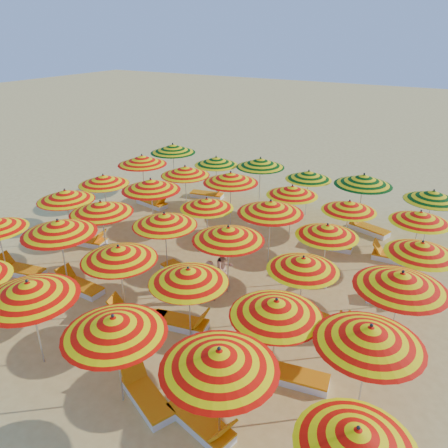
{
  "coord_description": "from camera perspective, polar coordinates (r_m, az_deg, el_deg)",
  "views": [
    {
      "loc": [
        7.15,
        -11.97,
        8.11
      ],
      "look_at": [
        0.0,
        0.5,
        1.6
      ],
      "focal_mm": 35.0,
      "sensor_mm": 36.0,
      "label": 1
    }
  ],
  "objects": [
    {
      "name": "umbrella_24",
      "position": [
        21.74,
        -10.65,
        8.22
      ],
      "size": [
        2.99,
        2.99,
        2.52
      ],
      "color": "silver",
      "rests_on": "ground"
    },
    {
      "name": "umbrella_21",
      "position": [
        15.67,
        6.1,
        2.2
      ],
      "size": [
        3.03,
        3.03,
        2.54
      ],
      "color": "silver",
      "rests_on": "ground"
    },
    {
      "name": "lounger_5",
      "position": [
        13.76,
        -11.34,
        -11.53
      ],
      "size": [
        1.82,
        1.02,
        0.69
      ],
      "rotation": [
        0.0,
        0.0,
        3.41
      ],
      "color": "white",
      "rests_on": "ground"
    },
    {
      "name": "lounger_10",
      "position": [
        13.59,
        12.29,
        -12.12
      ],
      "size": [
        1.79,
        0.81,
        0.69
      ],
      "rotation": [
        0.0,
        0.0,
        -0.13
      ],
      "color": "white",
      "rests_on": "ground"
    },
    {
      "name": "umbrella_25",
      "position": [
        20.16,
        -5.1,
        6.93
      ],
      "size": [
        2.74,
        2.74,
        2.39
      ],
      "color": "silver",
      "rests_on": "ground"
    },
    {
      "name": "umbrella_8",
      "position": [
        13.07,
        -13.58,
        -3.73
      ],
      "size": [
        2.82,
        2.82,
        2.39
      ],
      "color": "silver",
      "rests_on": "ground"
    },
    {
      "name": "umbrella_29",
      "position": [
        16.95,
        24.25,
        0.86
      ],
      "size": [
        2.71,
        2.71,
        2.24
      ],
      "color": "silver",
      "rests_on": "ground"
    },
    {
      "name": "lounger_3",
      "position": [
        17.33,
        -25.02,
        -5.48
      ],
      "size": [
        1.81,
        0.89,
        0.69
      ],
      "rotation": [
        0.0,
        0.0,
        3.33
      ],
      "color": "white",
      "rests_on": "ground"
    },
    {
      "name": "lounger_7",
      "position": [
        11.66,
        8.94,
        -19.03
      ],
      "size": [
        1.8,
        0.85,
        0.69
      ],
      "rotation": [
        0.0,
        0.0,
        3.3
      ],
      "color": "white",
      "rests_on": "ground"
    },
    {
      "name": "umbrella_32",
      "position": [
        21.18,
        4.78,
        7.99
      ],
      "size": [
        2.88,
        2.88,
        2.47
      ],
      "color": "silver",
      "rests_on": "ground"
    },
    {
      "name": "lounger_11",
      "position": [
        13.31,
        18.22,
        -13.8
      ],
      "size": [
        1.82,
        0.93,
        0.69
      ],
      "rotation": [
        0.0,
        0.0,
        3.35
      ],
      "color": "white",
      "rests_on": "ground"
    },
    {
      "name": "lounger_2",
      "position": [
        10.57,
        -2.93,
        -24.53
      ],
      "size": [
        1.82,
        1.01,
        0.69
      ],
      "rotation": [
        0.0,
        0.0,
        -0.26
      ],
      "color": "white",
      "rests_on": "ground"
    },
    {
      "name": "umbrella_27",
      "position": [
        18.15,
        8.9,
        4.33
      ],
      "size": [
        2.63,
        2.63,
        2.25
      ],
      "color": "silver",
      "rests_on": "ground"
    },
    {
      "name": "umbrella_10",
      "position": [
        10.5,
        6.83,
        -10.84
      ],
      "size": [
        2.68,
        2.68,
        2.37
      ],
      "color": "silver",
      "rests_on": "ground"
    },
    {
      "name": "umbrella_16",
      "position": [
        12.69,
        10.3,
        -5.12
      ],
      "size": [
        2.5,
        2.5,
        2.21
      ],
      "color": "silver",
      "rests_on": "ground"
    },
    {
      "name": "lounger_15",
      "position": [
        21.91,
        -9.32,
        2.73
      ],
      "size": [
        1.81,
        0.88,
        0.69
      ],
      "rotation": [
        0.0,
        0.0,
        -0.18
      ],
      "color": "white",
      "rests_on": "ground"
    },
    {
      "name": "umbrella_22",
      "position": [
        14.84,
        13.33,
        -0.83
      ],
      "size": [
        2.66,
        2.66,
        2.23
      ],
      "color": "silver",
      "rests_on": "ground"
    },
    {
      "name": "umbrella_19",
      "position": [
        18.06,
        -9.54,
        5.08
      ],
      "size": [
        2.62,
        2.62,
        2.55
      ],
      "color": "silver",
      "rests_on": "ground"
    },
    {
      "name": "umbrella_35",
      "position": [
        19.07,
        25.63,
        3.35
      ],
      "size": [
        2.75,
        2.75,
        2.32
      ],
      "color": "silver",
      "rests_on": "ground"
    },
    {
      "name": "lounger_19",
      "position": [
        19.85,
        18.32,
        -0.58
      ],
      "size": [
        1.83,
        1.1,
        0.69
      ],
      "rotation": [
        0.0,
        0.0,
        2.82
      ],
      "color": "white",
      "rests_on": "ground"
    },
    {
      "name": "lounger_4",
      "position": [
        15.6,
        -18.34,
        -7.71
      ],
      "size": [
        1.76,
        0.65,
        0.69
      ],
      "rotation": [
        0.0,
        0.0,
        3.1
      ],
      "color": "white",
      "rests_on": "ground"
    },
    {
      "name": "ground",
      "position": [
        16.13,
        -0.89,
        -5.82
      ],
      "size": [
        120.0,
        120.0,
        0.0
      ],
      "primitive_type": "plane",
      "color": "#DEBD63",
      "rests_on": "ground"
    },
    {
      "name": "umbrella_23",
      "position": [
        14.48,
        24.41,
        -2.92
      ],
      "size": [
        2.4,
        2.4,
        2.28
      ],
      "color": "silver",
      "rests_on": "ground"
    },
    {
      "name": "beachgoer_a",
      "position": [
        14.01,
        -1.94,
        -7.42
      ],
      "size": [
        0.63,
        0.63,
        1.46
      ],
      "primitive_type": "imported",
      "rotation": [
        0.0,
        0.0,
        3.93
      ],
      "color": "tan",
      "rests_on": "ground"
    },
    {
      "name": "lounger_14",
      "position": [
        15.3,
        21.3,
        -8.87
      ],
      "size": [
        1.83,
        1.15,
        0.69
      ],
      "rotation": [
        0.0,
        0.0,
        0.36
      ],
      "color": "white",
      "rests_on": "ground"
    },
    {
      "name": "umbrella_12",
      "position": [
        18.24,
        -20.0,
        3.55
      ],
      "size": [
        2.89,
        2.89,
        2.37
      ],
      "color": "silver",
      "rests_on": "ground"
    },
    {
      "name": "umbrella_7",
      "position": [
        14.98,
        -20.8,
        -0.39
      ],
      "size": [
        3.03,
        3.03,
        2.54
      ],
      "color": "silver",
      "rests_on": "ground"
    },
    {
      "name": "lounger_13",
      "position": [
        15.74,
        10.88,
        -6.51
      ],
      "size": [
        1.76,
        0.68,
        0.69
      ],
      "rotation": [
        0.0,
        0.0,
        -0.06
      ],
      "color": "white",
      "rests_on": "ground"
    },
    {
      "name": "umbrella_3",
      "position": [
        10.04,
        -14.19,
        -12.73
      ],
      "size": [
        3.04,
        3.04,
        2.47
      ],
      "color": "silver",
      "rests_on": "ground"
    },
    {
      "name": "umbrella_33",
      "position": [
        20.3,
        10.99,
        6.27
      ],
      "size": [
        2.29,
        2.29,
        2.23
      ],
      "color": "silver",
      "rests_on": "ground"
    },
    {
      "name": "lounger_12",
      "position": [
        20.93,
        -15.44,
        1.09
      ],
      "size": [
        1.83,
        1.07,
        0.69
      ],
      "rotation": [
        0.0,
        0.0,
        0.3
      ],
      "color": "white",
      "rests_on": "ground"
    },
    {
      "name": "lounger_18",
      "position": [
        22.72,
        -2.15,
        3.84
      ],
      "size": [
        1.81,
        0.89,
        0.69
      ],
      "rotation": [
        0.0,
        0.0,
        0.18
      ],
      "color": "white",
      "rests_on": "ground"
    },
    {
      "name": "umbrella_34",
      "position": [
        19.32,
        17.76,
        5.52
      ],
      "size": [
        2.45,
        2.45,
        2.56
      ],
      "color": "silver",
      "rests_on": "ground"
    },
    {
      "name": "umbrella_28",
      "position": [
        17.15,
        16.03,
        2.27
      ],
      "size": [
        2.74,
        2.74,
        2.2
      ],
      "color": "silver",
      "rests_on": "ground"
    },
    {
      "name": "lounger_16",
      "position": [
        18.03,
        13.91,
        -2.6
      ],
      "size": [
        1.78,
        0.73,
        0.69
      ],
      "rotation": [
        0.0,
        0.0,
        0.09
      ],
      "color": "white",
      "rests_on": "ground"
    },
    {
      "name": "umbrella_26",
      "position": [
        18.76,
        0.88,
        6.08
      ],
      "size": [
        2.99,
        2.99,
        2.53
      ],
      "color": "silver",
      "rests_on": "ground"
    },
    {
      "name": "lounger_6",
      "position": [
        13.25,
        -5.65,
        -12.68
      ],
      "size": [
        1.81,
        0.89,
        0.69
      ],
      "rotation": [
        0.0,
        0.0,
        0.19
      ],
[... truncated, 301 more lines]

